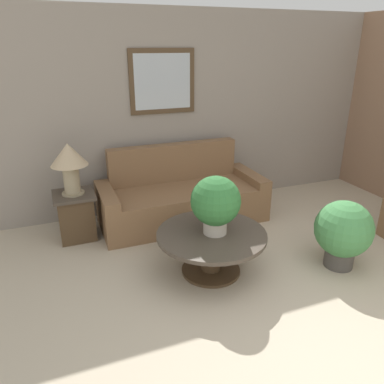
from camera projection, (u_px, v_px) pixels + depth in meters
name	position (u px, v px, depth m)	size (l,w,h in m)	color
ground_plane	(365.00, 367.00, 2.70)	(20.00, 20.00, 0.00)	#BCAD93
wall_back	(194.00, 112.00, 5.09)	(7.34, 0.09, 2.60)	gray
couch_main	(181.00, 198.00, 4.87)	(2.10, 0.88, 0.94)	brown
coffee_table	(211.00, 244.00, 3.71)	(1.09, 1.09, 0.44)	#4C3823
side_table	(76.00, 215.00, 4.41)	(0.47, 0.47, 0.56)	#4C3823
table_lamp	(69.00, 160.00, 4.16)	(0.41, 0.41, 0.59)	tan
potted_plant_on_table	(216.00, 203.00, 3.55)	(0.48, 0.48, 0.58)	beige
potted_plant_floor	(343.00, 231.00, 3.78)	(0.58, 0.58, 0.72)	#4C4742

